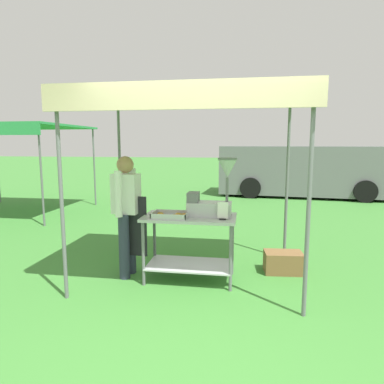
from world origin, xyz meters
name	(u,v)px	position (x,y,z in m)	size (l,w,h in m)	color
ground_plane	(229,210)	(0.00, 6.00, 0.00)	(70.00, 70.00, 0.00)	#3D7F33
stall_canopy	(191,102)	(-0.28, 1.34, 2.28)	(2.84, 2.00, 2.38)	slate
donut_cart	(190,235)	(-0.28, 1.24, 0.61)	(1.18, 0.63, 0.85)	#B7B7BC
donut_tray	(171,216)	(-0.50, 1.11, 0.87)	(0.44, 0.30, 0.07)	#B7B7BC
donut_fryer	(213,196)	(0.01, 1.28, 1.11)	(0.62, 0.28, 0.74)	#B7B7BC
menu_sign	(223,212)	(0.15, 1.09, 0.94)	(0.13, 0.05, 0.22)	black
vendor	(127,210)	(-1.13, 1.25, 0.90)	(0.46, 0.54, 1.61)	#2D3347
supply_crate	(283,262)	(0.95, 1.69, 0.14)	(0.54, 0.36, 0.29)	brown
van_grey	(305,170)	(2.41, 8.98, 0.88)	(5.71, 2.46, 1.69)	slate
neighbour_tent	(11,128)	(-5.43, 4.86, 2.16)	(3.30, 2.77, 2.23)	slate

